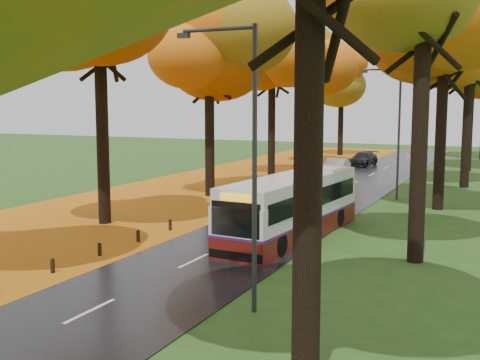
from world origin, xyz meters
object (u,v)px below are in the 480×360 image
Objects in this scene: streetlamp_far at (439,116)px; bus at (292,205)px; streetlamp_mid at (395,122)px; car_dark at (363,159)px; car_white at (307,177)px; car_silver at (336,168)px; streetlamp_near at (246,146)px.

streetlamp_far is 34.79m from bus.
streetlamp_mid is 13.16m from bus.
car_dark is (-6.30, 18.90, -4.04)m from streetlamp_mid.
car_white reaches higher than car_dark.
streetlamp_far is (0.00, 22.00, 0.00)m from streetlamp_mid.
bus is 2.37× the size of car_silver.
streetlamp_far is at bearing 80.60° from car_white.
car_white is at bearing 160.49° from streetlamp_mid.
streetlamp_mid is 7.75m from car_white.
car_dark is (-4.28, 31.48, -0.77)m from bus.
streetlamp_far is 8.10m from car_dark.
streetlamp_mid and streetlamp_far have the same top height.
streetlamp_near is 10.17m from bus.
streetlamp_mid is 1.84× the size of car_silver.
streetlamp_mid is 22.00m from streetlamp_far.
car_silver is at bearing -115.92° from streetlamp_far.
car_silver is (-6.20, 9.25, -3.96)m from streetlamp_mid.
streetlamp_far is at bearing 90.00° from streetlamp_near.
streetlamp_far is at bearing 60.83° from car_silver.
streetlamp_far reaches higher than bus.
car_white is at bearing 104.57° from streetlamp_near.
streetlamp_mid reaches higher than bus.
streetlamp_mid reaches higher than car_silver.
car_white is 1.00× the size of car_silver.
streetlamp_far reaches higher than car_white.
bus is at bearing -99.10° from streetlamp_mid.
car_dark is at bearing 102.26° from bus.
car_white is 16.67m from car_dark.
streetlamp_near is 41.58m from car_dark.
streetlamp_near is 1.00× the size of streetlamp_mid.
bus is 31.78m from car_dark.
bus is at bearing -65.61° from car_white.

